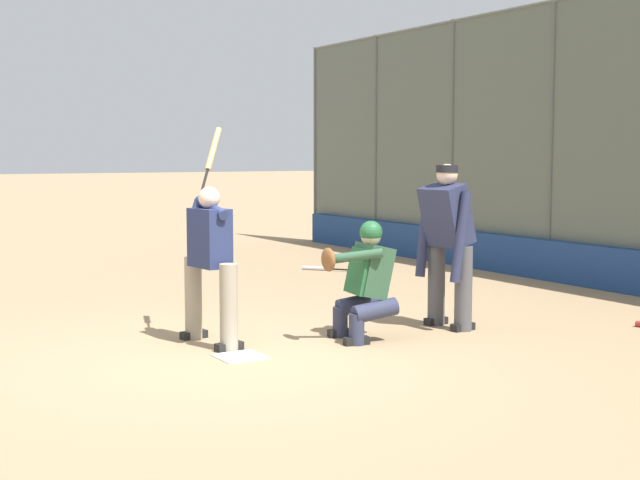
% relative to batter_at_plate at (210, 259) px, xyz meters
% --- Properties ---
extents(ground_plane, '(160.00, 160.00, 0.00)m').
position_rel_batter_at_plate_xyz_m(ground_plane, '(-0.67, -0.00, -0.87)').
color(ground_plane, '#9E7F5B').
extents(home_plate_marker, '(0.43, 0.43, 0.01)m').
position_rel_batter_at_plate_xyz_m(home_plate_marker, '(-0.67, -0.00, -0.86)').
color(home_plate_marker, white).
rests_on(home_plate_marker, ground_plane).
extents(batter_at_plate, '(1.08, 0.61, 2.20)m').
position_rel_batter_at_plate_xyz_m(batter_at_plate, '(0.00, 0.00, 0.00)').
color(batter_at_plate, gray).
rests_on(batter_at_plate, ground_plane).
extents(catcher_behind_plate, '(0.68, 0.82, 1.23)m').
position_rel_batter_at_plate_xyz_m(catcher_behind_plate, '(-0.60, -1.46, -0.23)').
color(catcher_behind_plate, '#2D334C').
rests_on(catcher_behind_plate, ground_plane).
extents(umpire_home, '(0.73, 0.48, 1.81)m').
position_rel_batter_at_plate_xyz_m(umpire_home, '(-0.55, -2.58, 0.11)').
color(umpire_home, '#4C4C51').
rests_on(umpire_home, ground_plane).
extents(spare_bat_near_backstop, '(0.70, 0.58, 0.07)m').
position_rel_batter_at_plate_xyz_m(spare_bat_near_backstop, '(4.35, -3.87, -0.84)').
color(spare_bat_near_backstop, black).
rests_on(spare_bat_near_backstop, ground_plane).
extents(spare_bat_by_padding, '(0.75, 0.59, 0.07)m').
position_rel_batter_at_plate_xyz_m(spare_bat_by_padding, '(3.27, -4.17, -0.84)').
color(spare_bat_by_padding, black).
rests_on(spare_bat_by_padding, ground_plane).
extents(baseball_loose, '(0.07, 0.07, 0.07)m').
position_rel_batter_at_plate_xyz_m(baseball_loose, '(0.82, -2.74, -0.83)').
color(baseball_loose, white).
rests_on(baseball_loose, ground_plane).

